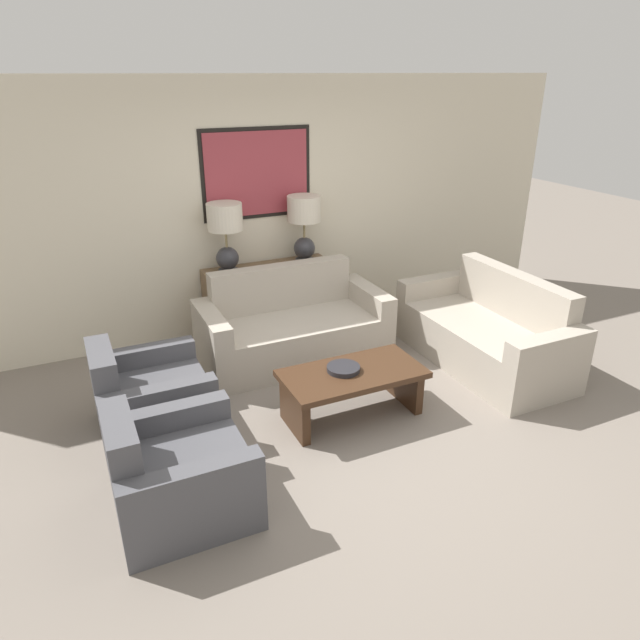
{
  "coord_description": "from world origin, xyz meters",
  "views": [
    {
      "loc": [
        -1.94,
        -3.31,
        2.66
      ],
      "look_at": [
        0.01,
        0.86,
        0.65
      ],
      "focal_mm": 32.0,
      "sensor_mm": 36.0,
      "label": 1
    }
  ],
  "objects": [
    {
      "name": "back_wall",
      "position": [
        0.0,
        2.44,
        1.33
      ],
      "size": [
        7.57,
        0.12,
        2.65
      ],
      "color": "beige",
      "rests_on": "ground_plane"
    },
    {
      "name": "table_lamp_left",
      "position": [
        -0.43,
        2.17,
        1.21
      ],
      "size": [
        0.36,
        0.36,
        0.71
      ],
      "color": "#333338",
      "rests_on": "console_table"
    },
    {
      "name": "decorative_bowl",
      "position": [
        -0.03,
        0.32,
        0.44
      ],
      "size": [
        0.27,
        0.27,
        0.04
      ],
      "color": "#232328",
      "rests_on": "coffee_table"
    },
    {
      "name": "armchair_near_camera",
      "position": [
        -1.53,
        -0.23,
        0.27
      ],
      "size": [
        0.86,
        0.86,
        0.78
      ],
      "color": "#4C4C51",
      "rests_on": "ground_plane"
    },
    {
      "name": "ground_plane",
      "position": [
        0.0,
        0.0,
        0.0
      ],
      "size": [
        20.0,
        20.0,
        0.0
      ],
      "primitive_type": "plane",
      "color": "slate"
    },
    {
      "name": "armchair_near_back_wall",
      "position": [
        -1.53,
        0.79,
        0.27
      ],
      "size": [
        0.86,
        0.86,
        0.78
      ],
      "color": "#4C4C51",
      "rests_on": "ground_plane"
    },
    {
      "name": "table_lamp_right",
      "position": [
        0.43,
        2.17,
        1.21
      ],
      "size": [
        0.36,
        0.36,
        0.71
      ],
      "color": "#333338",
      "rests_on": "console_table"
    },
    {
      "name": "coffee_table",
      "position": [
        0.03,
        0.28,
        0.31
      ],
      "size": [
        1.17,
        0.59,
        0.42
      ],
      "color": "#3D2616",
      "rests_on": "ground_plane"
    },
    {
      "name": "couch_by_side",
      "position": [
        1.69,
        0.59,
        0.3
      ],
      "size": [
        0.86,
        1.83,
        0.89
      ],
      "color": "#ADA393",
      "rests_on": "ground_plane"
    },
    {
      "name": "console_table",
      "position": [
        0.0,
        2.17,
        0.38
      ],
      "size": [
        1.37,
        0.38,
        0.77
      ],
      "color": "brown",
      "rests_on": "ground_plane"
    },
    {
      "name": "couch_by_back_wall",
      "position": [
        0.0,
        1.5,
        0.3
      ],
      "size": [
        1.83,
        0.86,
        0.89
      ],
      "color": "#ADA393",
      "rests_on": "ground_plane"
    }
  ]
}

